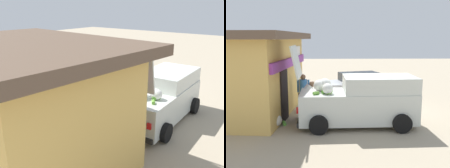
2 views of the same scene
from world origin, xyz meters
TOP-DOWN VIEW (x-y plane):
  - ground_plane at (0.00, 0.00)m, footprint 60.00×60.00m
  - storefront_bar at (-0.12, 5.52)m, footprint 6.67×5.06m
  - delivery_van at (-1.87, 0.80)m, footprint 2.21×4.52m
  - parked_sedan at (3.22, 0.30)m, footprint 3.09×4.81m
  - vendor_standing at (-0.09, 3.13)m, footprint 0.40×0.56m
  - customer_bending at (-1.06, 2.94)m, footprint 0.67×0.74m
  - unloaded_banana_pile at (-1.97, 4.00)m, footprint 0.87×0.81m
  - paint_bucket at (2.49, 3.05)m, footprint 0.29×0.29m

SIDE VIEW (x-z plane):
  - ground_plane at x=0.00m, z-range 0.00..0.00m
  - paint_bucket at x=2.49m, z-range 0.00..0.35m
  - unloaded_banana_pile at x=-1.97m, z-range -0.01..0.45m
  - parked_sedan at x=3.22m, z-range -0.03..1.26m
  - customer_bending at x=-1.06m, z-range 0.16..1.68m
  - delivery_van at x=-1.87m, z-range -0.55..2.42m
  - vendor_standing at x=-0.09m, z-range 0.14..1.82m
  - storefront_bar at x=-0.12m, z-range 0.05..3.51m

